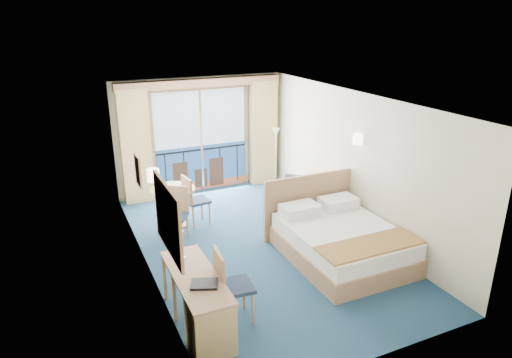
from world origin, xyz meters
name	(u,v)px	position (x,y,z in m)	size (l,w,h in m)	color
floor	(259,246)	(0.00, 0.00, 0.00)	(6.50, 6.50, 0.00)	navy
room_walls	(259,153)	(0.00, 0.00, 1.78)	(4.04, 6.54, 2.72)	beige
balcony_door	(201,144)	(-0.01, 3.22, 1.14)	(2.36, 0.03, 2.52)	navy
curtain_left	(136,147)	(-1.55, 3.07, 1.28)	(0.65, 0.22, 2.55)	#D6B776
curtain_right	(263,133)	(1.55, 3.07, 1.28)	(0.65, 0.22, 2.55)	#D6B776
pelmet	(201,83)	(0.00, 3.10, 2.58)	(3.80, 0.25, 0.18)	tan
mirror	(168,219)	(-1.97, -1.50, 1.55)	(0.05, 1.25, 0.95)	tan
wall_print	(138,171)	(-1.97, 0.45, 1.60)	(0.04, 0.42, 0.52)	tan
sconce_left	(153,175)	(-1.94, -0.60, 1.85)	(0.18, 0.18, 0.18)	#FFDCB2
sconce_right	(358,139)	(1.94, -0.15, 1.85)	(0.18, 0.18, 0.18)	#FFDCB2
bed	(340,240)	(1.11, -0.95, 0.34)	(1.91, 2.27, 1.20)	tan
nightstand	(331,210)	(1.78, 0.32, 0.26)	(0.39, 0.37, 0.51)	tan
phone	(333,197)	(1.80, 0.32, 0.55)	(0.20, 0.15, 0.09)	white
armchair	(295,192)	(1.53, 1.40, 0.32)	(0.67, 0.69, 0.63)	#484C58
floor_lamp	(276,143)	(1.70, 2.69, 1.11)	(0.20, 0.20, 1.46)	silver
desk	(207,316)	(-1.71, -2.14, 0.43)	(0.56, 1.64, 0.77)	tan
desk_chair	(228,282)	(-1.28, -1.80, 0.61)	(0.51, 0.50, 1.08)	#1E2B46
folder	(204,284)	(-1.68, -1.97, 0.78)	(0.34, 0.26, 0.03)	black
desk_lamp	(180,239)	(-1.76, -1.22, 1.08)	(0.11, 0.11, 0.42)	silver
round_table	(173,198)	(-1.18, 1.49, 0.60)	(0.88, 0.88, 0.79)	tan
table_chair_a	(193,198)	(-0.80, 1.38, 0.58)	(0.50, 0.50, 1.03)	#1E2B46
table_chair_b	(176,210)	(-1.28, 0.92, 0.58)	(0.61, 0.61, 1.02)	#1E2B46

